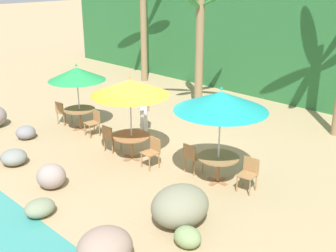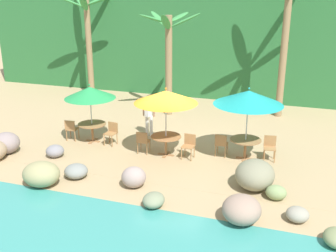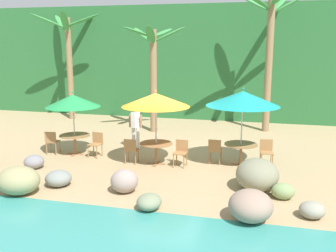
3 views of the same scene
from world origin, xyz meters
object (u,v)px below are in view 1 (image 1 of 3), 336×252
object	(u,v)px
chair_teal_seaward	(249,172)
palm_tree_nearest	(143,5)
chair_green_seaward	(94,121)
dining_table_green	(80,113)
waiter_in_white	(144,106)
umbrella_teal	(221,101)
dining_table_teal	(218,161)
chair_orange_inland	(110,137)
chair_teal_inland	(192,156)
palm_tree_second	(200,31)
chair_green_inland	(62,111)
umbrella_orange	(130,88)
umbrella_green	(77,74)
chair_orange_seaward	(152,150)
dining_table_orange	(132,139)

from	to	relation	value
chair_teal_seaward	palm_tree_nearest	size ratio (longest dim) A/B	0.16
chair_green_seaward	palm_tree_nearest	size ratio (longest dim) A/B	0.16
dining_table_green	waiter_in_white	size ratio (longest dim) A/B	0.65
umbrella_teal	dining_table_teal	bearing A→B (deg)	7.13
chair_green_seaward	dining_table_green	bearing A→B (deg)	178.63
chair_orange_inland	chair_teal_inland	xyz separation A→B (m)	(2.77, 0.65, 0.00)
palm_tree_second	chair_green_inland	bearing A→B (deg)	-118.95
chair_green_inland	umbrella_orange	size ratio (longest dim) A/B	0.34
chair_teal_seaward	palm_tree_nearest	bearing A→B (deg)	149.96
chair_orange_inland	umbrella_green	bearing A→B (deg)	167.38
chair_teal_inland	palm_tree_nearest	size ratio (longest dim) A/B	0.16
chair_orange_seaward	umbrella_teal	distance (m)	2.66
chair_green_seaward	umbrella_teal	bearing A→B (deg)	2.47
chair_green_inland	umbrella_teal	size ratio (longest dim) A/B	0.33
chair_green_seaward	chair_green_inland	world-z (taller)	same
chair_orange_seaward	waiter_in_white	xyz separation A→B (m)	(-2.16, 1.67, 0.47)
chair_orange_inland	palm_tree_nearest	bearing A→B (deg)	130.33
chair_orange_inland	dining_table_orange	bearing A→B (deg)	9.53
dining_table_teal	palm_tree_nearest	world-z (taller)	palm_tree_nearest
umbrella_teal	chair_teal_seaward	size ratio (longest dim) A/B	3.01
umbrella_orange	umbrella_teal	xyz separation A→B (m)	(2.77, 0.59, 0.06)
umbrella_teal	palm_tree_second	distance (m)	6.06
chair_green_seaward	waiter_in_white	bearing A→B (deg)	52.06
chair_green_seaward	chair_orange_inland	bearing A→B (deg)	-18.63
chair_green_inland	dining_table_orange	bearing A→B (deg)	-2.82
chair_teal_seaward	chair_teal_inland	distance (m)	1.71
umbrella_green	umbrella_teal	distance (m)	5.99
dining_table_orange	chair_teal_seaward	distance (m)	3.69
dining_table_teal	palm_tree_second	bearing A→B (deg)	135.40
chair_orange_inland	dining_table_teal	distance (m)	3.69
chair_green_inland	chair_orange_seaward	size ratio (longest dim) A/B	1.00
chair_teal_seaward	palm_tree_second	bearing A→B (deg)	141.83
chair_green_seaward	chair_orange_inland	world-z (taller)	same
chair_orange_inland	umbrella_teal	xyz separation A→B (m)	(3.62, 0.73, 1.75)
chair_teal_seaward	palm_tree_nearest	distance (m)	12.31
chair_orange_inland	chair_teal_inland	size ratio (longest dim) A/B	1.00
umbrella_green	palm_tree_second	size ratio (longest dim) A/B	0.49
chair_green_inland	chair_orange_inland	size ratio (longest dim) A/B	1.00
chair_teal_inland	dining_table_orange	bearing A→B (deg)	-165.11
chair_teal_inland	waiter_in_white	xyz separation A→B (m)	(-3.23, 1.19, 0.47)
chair_green_inland	dining_table_green	bearing A→B (deg)	12.76
chair_orange_seaward	chair_teal_inland	size ratio (longest dim) A/B	1.00
dining_table_green	palm_tree_nearest	size ratio (longest dim) A/B	0.20
chair_orange_inland	dining_table_teal	xyz separation A→B (m)	(3.62, 0.73, 0.10)
dining_table_green	chair_orange_inland	size ratio (longest dim) A/B	1.26
umbrella_orange	chair_teal_seaward	size ratio (longest dim) A/B	2.91
palm_tree_second	waiter_in_white	bearing A→B (deg)	-86.57
chair_green_inland	dining_table_teal	xyz separation A→B (m)	(6.81, 0.39, 0.10)
chair_green_seaward	chair_orange_seaward	world-z (taller)	same
chair_green_inland	palm_tree_second	world-z (taller)	palm_tree_second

